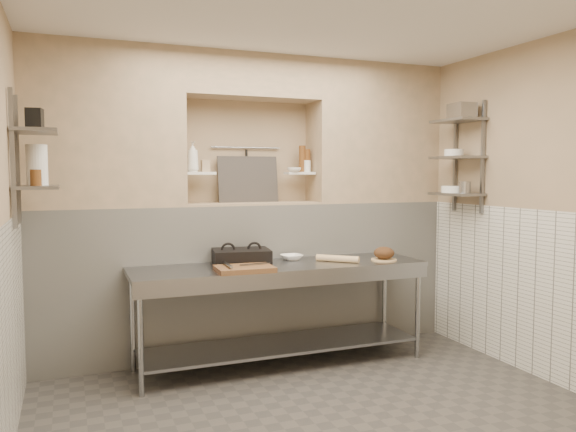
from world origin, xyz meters
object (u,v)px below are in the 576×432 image
bread_loaf (384,253)px  jug_left (37,165)px  mixing_bowl (292,257)px  bowl_alcove (294,170)px  bottle_soap (193,157)px  prep_table (281,294)px  cutting_board (245,269)px  panini_press (241,257)px  rolling_pin (338,259)px

bread_loaf → jug_left: (-2.89, 0.10, 0.79)m
mixing_bowl → bowl_alcove: 0.87m
bread_loaf → bottle_soap: (-1.62, 0.66, 0.88)m
prep_table → bread_loaf: (0.97, -0.12, 0.33)m
prep_table → cutting_board: bearing=-153.0°
prep_table → bread_loaf: bearing=-7.3°
bread_loaf → bowl_alcove: 1.18m
panini_press → bread_loaf: bearing=-3.2°
rolling_pin → cutting_board: bearing=-170.3°
prep_table → rolling_pin: rolling_pin is taller
panini_press → jug_left: jug_left is taller
bottle_soap → bowl_alcove: bottle_soap is taller
prep_table → bottle_soap: bottle_soap is taller
prep_table → bread_loaf: size_ratio=13.85×
mixing_bowl → bread_loaf: bearing=-24.2°
bread_loaf → bottle_soap: 1.96m
bowl_alcove → cutting_board: bearing=-135.5°
bottle_soap → mixing_bowl: bearing=-20.2°
bowl_alcove → panini_press: bearing=-150.3°
prep_table → panini_press: (-0.32, 0.14, 0.32)m
bottle_soap → bread_loaf: bearing=-22.2°
jug_left → prep_table: bearing=0.7°
prep_table → jug_left: (-1.93, -0.02, 1.12)m
bread_loaf → bottle_soap: bearing=157.8°
mixing_bowl → bottle_soap: (-0.85, 0.31, 0.93)m
bottle_soap → panini_press: bearing=-49.5°
prep_table → panini_press: size_ratio=4.83×
rolling_pin → bowl_alcove: bearing=109.6°
bottle_soap → jug_left: 1.39m
prep_table → bread_loaf: 1.03m
panini_press → bowl_alcove: size_ratio=3.94×
panini_press → mixing_bowl: 0.52m
mixing_bowl → jug_left: jug_left is taller
bowl_alcove → jug_left: size_ratio=0.46×
bowl_alcove → jug_left: 2.32m
rolling_pin → bottle_soap: (-1.19, 0.58, 0.92)m
rolling_pin → jug_left: bearing=179.5°
prep_table → bottle_soap: (-0.66, 0.54, 1.21)m
panini_press → cutting_board: bearing=-94.0°
bowl_alcove → rolling_pin: bearing=-70.4°
bread_loaf → prep_table: bearing=172.7°
panini_press → bottle_soap: bearing=139.0°
bread_loaf → mixing_bowl: bearing=155.8°
rolling_pin → bowl_alcove: (-0.20, 0.56, 0.80)m
panini_press → bottle_soap: (-0.34, 0.40, 0.88)m
prep_table → panini_press: bearing=155.8°
bottle_soap → jug_left: bearing=-156.2°
cutting_board → bowl_alcove: bowl_alcove is taller
bread_loaf → jug_left: bearing=178.0°
mixing_bowl → bowl_alcove: bowl_alcove is taller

